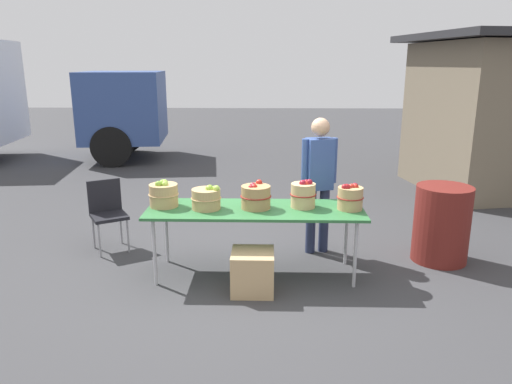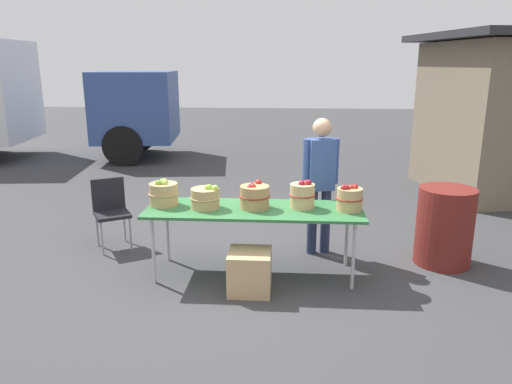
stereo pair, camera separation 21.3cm
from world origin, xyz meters
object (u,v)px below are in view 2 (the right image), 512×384
apple_basket_green_1 (206,198)px  produce_crate (250,272)px  apple_basket_red_1 (302,195)px  trash_barrel (445,226)px  apple_basket_red_2 (350,198)px  vendor_adult (320,176)px  apple_basket_red_0 (255,196)px  market_table (254,212)px  folding_chair (111,208)px  apple_basket_green_0 (164,194)px

apple_basket_green_1 → produce_crate: size_ratio=0.76×
apple_basket_red_1 → trash_barrel: bearing=12.9°
apple_basket_red_2 → apple_basket_red_1: bearing=172.7°
apple_basket_green_1 → vendor_adult: vendor_adult is taller
apple_basket_red_0 → apple_basket_green_1: bearing=-176.0°
trash_barrel → market_table: bearing=-168.5°
market_table → apple_basket_red_2: (1.00, 0.00, 0.17)m
apple_basket_red_0 → apple_basket_red_2: (1.00, -0.01, 0.00)m
vendor_adult → folding_chair: size_ratio=1.91×
trash_barrel → folding_chair: bearing=176.3°
apple_basket_red_1 → folding_chair: bearing=164.9°
folding_chair → apple_basket_green_1: bearing=-59.4°
apple_basket_red_2 → vendor_adult: vendor_adult is taller
produce_crate → trash_barrel: bearing=21.8°
market_table → apple_basket_red_1: apple_basket_red_1 is taller
apple_basket_green_1 → trash_barrel: apple_basket_green_1 is taller
apple_basket_red_0 → vendor_adult: 0.98m
apple_basket_green_1 → folding_chair: (-1.32, 0.72, -0.36)m
apple_basket_green_0 → produce_crate: (0.97, -0.48, -0.67)m
market_table → apple_basket_green_1: 0.54m
produce_crate → market_table: bearing=88.1°
market_table → vendor_adult: size_ratio=1.40×
apple_basket_red_1 → apple_basket_green_0: bearing=-179.7°
market_table → apple_basket_red_1: bearing=7.0°
apple_basket_red_0 → apple_basket_red_2: 1.00m
apple_basket_red_0 → vendor_adult: size_ratio=0.20×
apple_basket_red_0 → produce_crate: 0.80m
apple_basket_red_1 → vendor_adult: bearing=69.6°
apple_basket_red_2 → trash_barrel: bearing=20.9°
vendor_adult → market_table: bearing=28.5°
apple_basket_red_2 → apple_basket_red_0: bearing=179.4°
apple_basket_red_1 → produce_crate: (-0.52, -0.49, -0.68)m
apple_basket_red_1 → apple_basket_red_2: bearing=-7.3°
apple_basket_green_1 → apple_basket_green_0: bearing=170.5°
apple_basket_red_0 → produce_crate: size_ratio=0.78×
apple_basket_green_0 → vendor_adult: 1.83m
apple_basket_red_1 → market_table: bearing=-173.0°
apple_basket_green_1 → vendor_adult: 1.43m
market_table → apple_basket_red_0: 0.17m
apple_basket_red_2 → vendor_adult: 0.72m
apple_basket_red_0 → apple_basket_green_0: bearing=177.6°
market_table → trash_barrel: 2.20m
folding_chair → trash_barrel: size_ratio=0.96×
trash_barrel → apple_basket_red_0: bearing=-168.7°
apple_basket_green_1 → produce_crate: 0.91m
produce_crate → folding_chair: bearing=148.4°
apple_basket_red_1 → trash_barrel: size_ratio=0.35×
market_table → apple_basket_red_2: size_ratio=8.09×
apple_basket_green_1 → apple_basket_red_2: (1.51, 0.03, 0.02)m
trash_barrel → produce_crate: bearing=-158.2°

